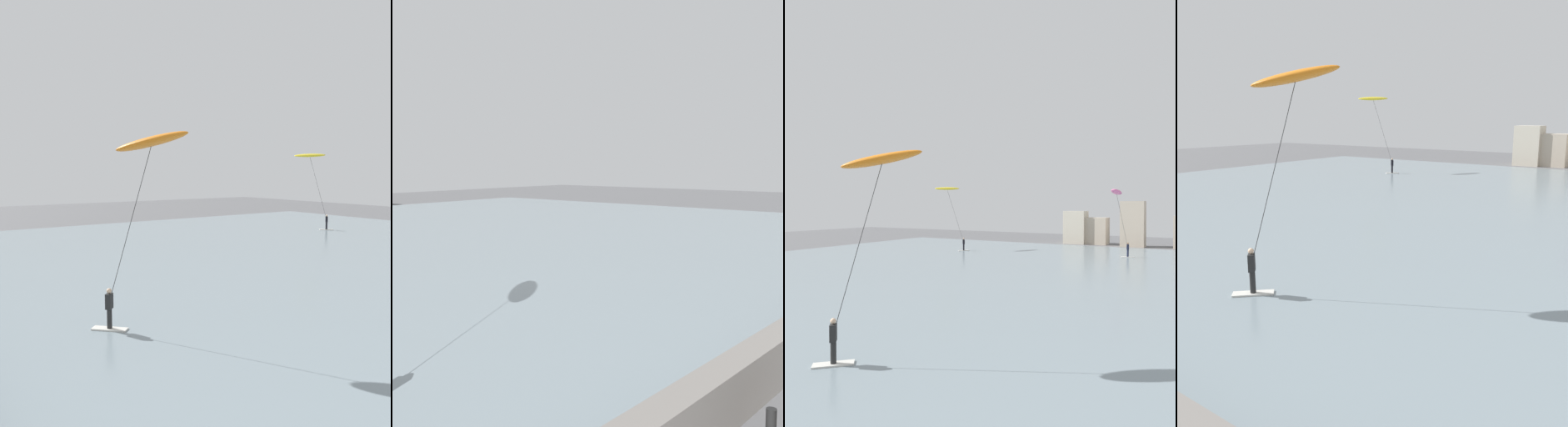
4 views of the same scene
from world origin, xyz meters
The scene contains 1 object.
seawall_barrier centered at (0.00, 3.79, 0.56)m, with size 60.00×0.70×1.13m, color slate.
Camera 2 is at (-12.99, -0.80, 5.08)m, focal length 48.17 mm.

